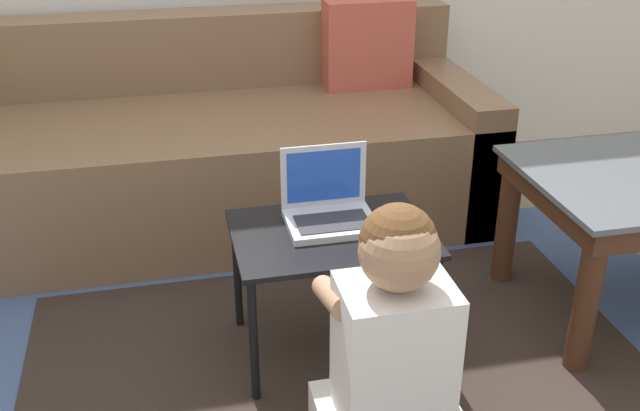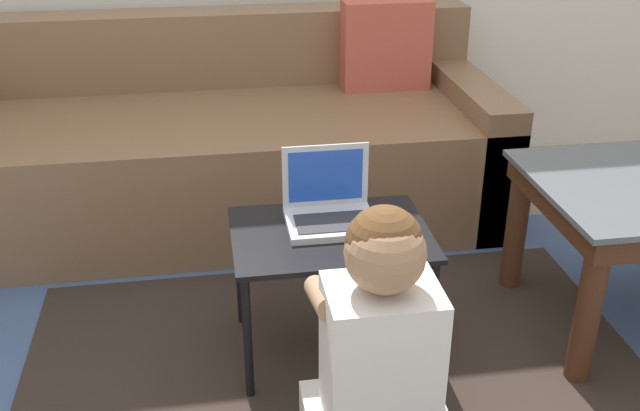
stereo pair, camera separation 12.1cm
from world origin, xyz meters
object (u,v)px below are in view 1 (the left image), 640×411
laptop_desk (331,247)px  person_seated (393,356)px  laptop (329,211)px  computer_mouse (394,216)px  couch (208,150)px

laptop_desk → person_seated: person_seated is taller
laptop_desk → person_seated: 0.46m
laptop_desk → person_seated: size_ratio=0.80×
laptop → laptop_desk: bearing=-97.1°
computer_mouse → person_seated: bearing=-107.4°
couch → computer_mouse: 1.10m
person_seated → laptop_desk: bearing=94.8°
couch → laptop_desk: 1.04m
laptop_desk → person_seated: (0.04, -0.46, -0.05)m
couch → computer_mouse: bearing=-65.7°
couch → person_seated: size_ratio=3.09×
laptop → computer_mouse: 0.18m
computer_mouse → couch: bearing=114.3°
couch → person_seated: couch is taller
computer_mouse → laptop: bearing=165.4°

